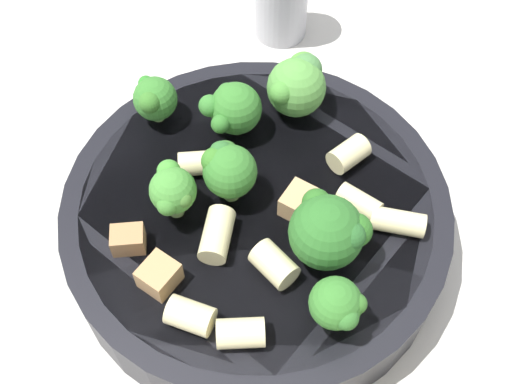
% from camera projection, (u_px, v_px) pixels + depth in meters
% --- Properties ---
extents(ground_plane, '(2.00, 2.00, 0.00)m').
position_uv_depth(ground_plane, '(256.00, 236.00, 0.40)').
color(ground_plane, beige).
extents(pasta_bowl, '(0.22, 0.22, 0.04)m').
position_uv_depth(pasta_bowl, '(256.00, 217.00, 0.38)').
color(pasta_bowl, black).
rests_on(pasta_bowl, ground_plane).
extents(broccoli_floret_0, '(0.03, 0.03, 0.04)m').
position_uv_depth(broccoli_floret_0, '(342.00, 302.00, 0.31)').
color(broccoli_floret_0, '#84AD60').
rests_on(broccoli_floret_0, pasta_bowl).
extents(broccoli_floret_1, '(0.03, 0.03, 0.03)m').
position_uv_depth(broccoli_floret_1, '(173.00, 190.00, 0.35)').
color(broccoli_floret_1, '#84AD60').
rests_on(broccoli_floret_1, pasta_bowl).
extents(broccoli_floret_2, '(0.04, 0.04, 0.04)m').
position_uv_depth(broccoli_floret_2, '(298.00, 84.00, 0.39)').
color(broccoli_floret_2, '#84AD60').
rests_on(broccoli_floret_2, pasta_bowl).
extents(broccoli_floret_3, '(0.03, 0.03, 0.04)m').
position_uv_depth(broccoli_floret_3, '(234.00, 108.00, 0.38)').
color(broccoli_floret_3, '#84AD60').
rests_on(broccoli_floret_3, pasta_bowl).
extents(broccoli_floret_4, '(0.03, 0.03, 0.04)m').
position_uv_depth(broccoli_floret_4, '(228.00, 168.00, 0.35)').
color(broccoli_floret_4, '#84AD60').
rests_on(broccoli_floret_4, pasta_bowl).
extents(broccoli_floret_5, '(0.03, 0.03, 0.03)m').
position_uv_depth(broccoli_floret_5, '(154.00, 99.00, 0.39)').
color(broccoli_floret_5, '#84AD60').
rests_on(broccoli_floret_5, pasta_bowl).
extents(broccoli_floret_6, '(0.04, 0.04, 0.04)m').
position_uv_depth(broccoli_floret_6, '(329.00, 231.00, 0.33)').
color(broccoli_floret_6, '#9EC175').
rests_on(broccoli_floret_6, pasta_bowl).
extents(rigatoni_0, '(0.03, 0.03, 0.02)m').
position_uv_depth(rigatoni_0, '(217.00, 235.00, 0.35)').
color(rigatoni_0, beige).
rests_on(rigatoni_0, pasta_bowl).
extents(rigatoni_1, '(0.03, 0.03, 0.02)m').
position_uv_depth(rigatoni_1, '(190.00, 316.00, 0.32)').
color(rigatoni_1, beige).
rests_on(rigatoni_1, pasta_bowl).
extents(rigatoni_2, '(0.03, 0.02, 0.02)m').
position_uv_depth(rigatoni_2, '(346.00, 150.00, 0.38)').
color(rigatoni_2, beige).
rests_on(rigatoni_2, pasta_bowl).
extents(rigatoni_3, '(0.03, 0.02, 0.01)m').
position_uv_depth(rigatoni_3, '(241.00, 333.00, 0.31)').
color(rigatoni_3, beige).
rests_on(rigatoni_3, pasta_bowl).
extents(rigatoni_4, '(0.02, 0.03, 0.01)m').
position_uv_depth(rigatoni_4, '(359.00, 203.00, 0.36)').
color(rigatoni_4, beige).
rests_on(rigatoni_4, pasta_bowl).
extents(rigatoni_5, '(0.03, 0.02, 0.01)m').
position_uv_depth(rigatoni_5, '(197.00, 163.00, 0.37)').
color(rigatoni_5, beige).
rests_on(rigatoni_5, pasta_bowl).
extents(rigatoni_6, '(0.03, 0.03, 0.01)m').
position_uv_depth(rigatoni_6, '(397.00, 222.00, 0.35)').
color(rigatoni_6, beige).
rests_on(rigatoni_6, pasta_bowl).
extents(rigatoni_7, '(0.02, 0.03, 0.02)m').
position_uv_depth(rigatoni_7, '(274.00, 264.00, 0.33)').
color(rigatoni_7, beige).
rests_on(rigatoni_7, pasta_bowl).
extents(chicken_chunk_0, '(0.03, 0.03, 0.01)m').
position_uv_depth(chicken_chunk_0, '(300.00, 203.00, 0.36)').
color(chicken_chunk_0, tan).
rests_on(chicken_chunk_0, pasta_bowl).
extents(chicken_chunk_1, '(0.02, 0.02, 0.01)m').
position_uv_depth(chicken_chunk_1, '(159.00, 276.00, 0.33)').
color(chicken_chunk_1, tan).
rests_on(chicken_chunk_1, pasta_bowl).
extents(chicken_chunk_2, '(0.02, 0.02, 0.01)m').
position_uv_depth(chicken_chunk_2, '(128.00, 240.00, 0.34)').
color(chicken_chunk_2, '#A87A4C').
rests_on(chicken_chunk_2, pasta_bowl).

